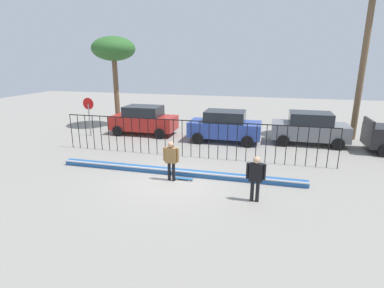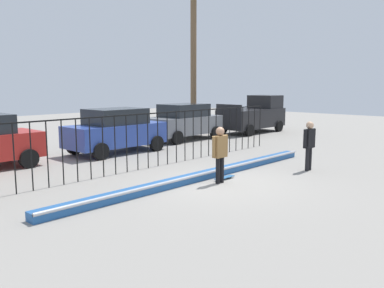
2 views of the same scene
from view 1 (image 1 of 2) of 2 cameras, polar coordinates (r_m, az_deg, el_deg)
name	(u,v)px [view 1 (image 1 of 2)]	position (r m, az deg, el deg)	size (l,w,h in m)	color
ground_plane	(172,180)	(12.77, -3.88, -6.84)	(60.00, 60.00, 0.00)	gray
bowl_coping_ledge	(176,172)	(13.34, -2.95, -5.26)	(11.00, 0.41, 0.27)	#235699
perimeter_fence	(191,135)	(15.33, -0.20, 1.72)	(14.04, 0.04, 1.93)	black
skateboarder	(171,157)	(12.41, -3.97, -2.56)	(0.68, 0.25, 1.68)	black
skateboard	(183,178)	(12.77, -1.63, -6.52)	(0.80, 0.20, 0.07)	#26598C
camera_operator	(256,175)	(10.81, 11.95, -5.71)	(0.68, 0.25, 1.68)	black
parked_car_red	(144,120)	(20.48, -9.10, 4.52)	(4.30, 2.12, 1.90)	#B2231E
parked_car_blue	(225,126)	(18.46, 6.20, 3.39)	(4.30, 2.12, 1.90)	#2D479E
parked_car_gray	(309,128)	(19.12, 21.30, 2.83)	(4.30, 2.12, 1.90)	slate
stop_sign	(89,111)	(20.80, -18.91, 5.84)	(0.76, 0.07, 2.50)	slate
palm_tree_short	(114,50)	(22.87, -14.59, 16.74)	(3.04, 3.04, 6.43)	brown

